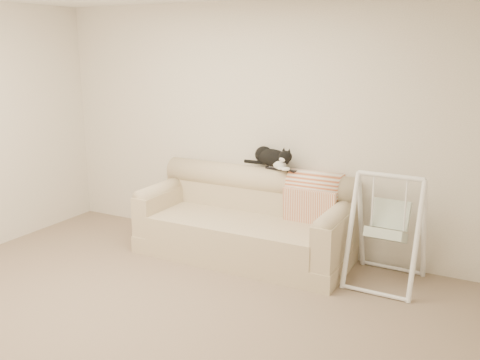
% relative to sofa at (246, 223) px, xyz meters
% --- Properties ---
extents(ground_plane, '(5.00, 5.00, 0.00)m').
position_rel_sofa_xyz_m(ground_plane, '(-0.05, -1.62, -0.35)').
color(ground_plane, '#7E6B59').
rests_on(ground_plane, ground).
extents(room_shell, '(5.04, 4.04, 2.60)m').
position_rel_sofa_xyz_m(room_shell, '(-0.05, -1.62, 1.18)').
color(room_shell, beige).
rests_on(room_shell, ground).
extents(sofa, '(2.20, 0.93, 0.90)m').
position_rel_sofa_xyz_m(sofa, '(0.00, 0.00, 0.00)').
color(sofa, '#C8B18C').
rests_on(sofa, ground).
extents(remote_a, '(0.19, 0.08, 0.03)m').
position_rel_sofa_xyz_m(remote_a, '(0.20, 0.23, 0.56)').
color(remote_a, black).
rests_on(remote_a, sofa).
extents(remote_b, '(0.17, 0.11, 0.02)m').
position_rel_sofa_xyz_m(remote_b, '(0.39, 0.22, 0.56)').
color(remote_b, black).
rests_on(remote_b, sofa).
extents(tuxedo_cat, '(0.61, 0.38, 0.24)m').
position_rel_sofa_xyz_m(tuxedo_cat, '(0.17, 0.26, 0.66)').
color(tuxedo_cat, black).
rests_on(tuxedo_cat, sofa).
extents(throw_blanket, '(0.54, 0.38, 0.58)m').
position_rel_sofa_xyz_m(throw_blanket, '(0.66, 0.23, 0.37)').
color(throw_blanket, '#BD592F').
rests_on(throw_blanket, sofa).
extents(baby_swing, '(0.65, 0.69, 1.05)m').
position_rel_sofa_xyz_m(baby_swing, '(1.45, -0.01, 0.17)').
color(baby_swing, white).
rests_on(baby_swing, ground).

